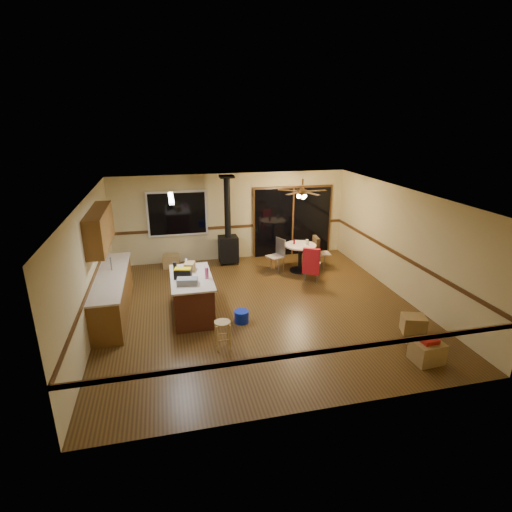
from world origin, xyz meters
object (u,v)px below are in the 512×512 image
object	(u,v)px
bar_stool	(223,335)
box_corner_a	(427,352)
toolbox_black	(183,274)
chair_near	(311,261)
toolbox_grey	(187,281)
wood_stove	(228,240)
dining_table	(300,253)
chair_right	(317,249)
box_under_window	(171,261)
chair_left	(278,251)
blue_bucket	(242,317)
kitchen_island	(192,296)
box_corner_b	(413,324)

from	to	relation	value
bar_stool	box_corner_a	distance (m)	3.70
toolbox_black	box_corner_a	size ratio (longest dim) A/B	0.71
chair_near	toolbox_grey	bearing A→B (deg)	-155.12
wood_stove	bar_stool	distance (m)	4.64
toolbox_grey	bar_stool	bearing A→B (deg)	-63.39
toolbox_black	dining_table	world-z (taller)	toolbox_black
chair_right	box_under_window	size ratio (longest dim) A/B	1.50
wood_stove	chair_left	xyz separation A→B (m)	(1.26, -0.93, -0.14)
toolbox_grey	blue_bucket	xyz separation A→B (m)	(1.08, -0.19, -0.84)
kitchen_island	bar_stool	size ratio (longest dim) A/B	3.06
box_corner_b	wood_stove	bearing A→B (deg)	121.64
chair_right	box_corner_b	xyz separation A→B (m)	(0.61, -3.84, -0.42)
toolbox_black	box_corner_b	bearing A→B (deg)	-21.41
toolbox_grey	chair_left	bearing A→B (deg)	43.39
kitchen_island	dining_table	bearing A→B (deg)	32.06
blue_bucket	chair_near	bearing A→B (deg)	37.98
chair_left	chair_right	xyz separation A→B (m)	(1.12, -0.07, 0.01)
toolbox_grey	toolbox_black	size ratio (longest dim) A/B	1.17
chair_near	box_corner_b	distance (m)	3.15
bar_stool	chair_left	world-z (taller)	chair_left
chair_left	box_under_window	world-z (taller)	chair_left
bar_stool	blue_bucket	distance (m)	1.05
chair_left	box_corner_b	bearing A→B (deg)	-66.18
chair_near	chair_right	size ratio (longest dim) A/B	1.00
toolbox_grey	blue_bucket	bearing A→B (deg)	-10.17
box_under_window	box_corner_a	xyz separation A→B (m)	(4.29, -5.85, 0.01)
toolbox_black	chair_left	size ratio (longest dim) A/B	0.69
wood_stove	box_corner_a	world-z (taller)	wood_stove
blue_bucket	box_corner_a	xyz separation A→B (m)	(2.94, -2.17, 0.07)
chair_near	box_corner_b	world-z (taller)	chair_near
blue_bucket	chair_right	bearing A→B (deg)	44.31
dining_table	toolbox_grey	bearing A→B (deg)	-143.94
chair_near	dining_table	bearing A→B (deg)	90.54
blue_bucket	wood_stove	bearing A→B (deg)	84.94
chair_near	box_corner_b	bearing A→B (deg)	-69.04
toolbox_grey	box_corner_b	world-z (taller)	toolbox_grey
blue_bucket	box_corner_b	xyz separation A→B (m)	(3.31, -1.20, 0.05)
chair_right	box_corner_a	bearing A→B (deg)	-87.14
bar_stool	toolbox_black	bearing A→B (deg)	113.12
blue_bucket	chair_right	size ratio (longest dim) A/B	0.44
blue_bucket	dining_table	xyz separation A→B (m)	(2.18, 2.57, 0.40)
toolbox_grey	blue_bucket	world-z (taller)	toolbox_grey
toolbox_grey	chair_right	xyz separation A→B (m)	(3.78, 2.44, -0.37)
toolbox_black	box_under_window	distance (m)	3.25
kitchen_island	toolbox_grey	size ratio (longest dim) A/B	3.97
wood_stove	box_under_window	xyz separation A→B (m)	(-1.68, 0.05, -0.54)
chair_near	box_corner_a	bearing A→B (deg)	-79.05
box_corner_a	chair_left	bearing A→B (deg)	105.59
blue_bucket	chair_right	xyz separation A→B (m)	(2.70, 2.64, 0.47)
wood_stove	toolbox_grey	distance (m)	3.73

